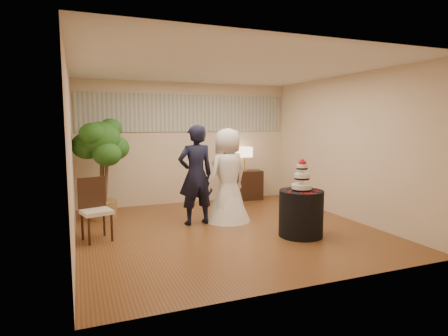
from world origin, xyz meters
name	(u,v)px	position (x,y,z in m)	size (l,w,h in m)	color
floor	(227,230)	(0.00, 0.00, 0.00)	(5.00, 5.00, 0.00)	brown
ceiling	(227,68)	(0.00, 0.00, 2.80)	(5.00, 5.00, 0.00)	white
wall_back	(187,143)	(0.00, 2.50, 1.40)	(5.00, 0.06, 2.80)	beige
wall_front	(311,166)	(0.00, -2.50, 1.40)	(5.00, 0.06, 2.80)	beige
wall_left	(71,155)	(-2.50, 0.00, 1.40)	(0.06, 5.00, 2.80)	beige
wall_right	(345,147)	(2.50, 0.00, 1.40)	(0.06, 5.00, 2.80)	beige
mural_border	(187,113)	(0.00, 2.48, 2.10)	(4.90, 0.02, 0.85)	#AAAC9F
groom	(196,175)	(-0.39, 0.57, 0.92)	(0.67, 0.44, 1.85)	black
bride	(228,175)	(0.24, 0.57, 0.89)	(0.88, 0.88, 1.78)	white
cake_table	(301,213)	(1.01, -0.79, 0.38)	(0.73, 0.73, 0.77)	black
wedding_cake	(302,175)	(1.01, -0.79, 1.03)	(0.33, 0.33, 0.52)	white
console	(244,185)	(1.37, 2.26, 0.36)	(0.86, 0.38, 0.72)	black
table_lamp	(244,159)	(1.37, 2.26, 1.01)	(0.30, 0.30, 0.58)	#CEB388
ficus_tree	(102,168)	(-1.98, 1.62, 1.00)	(0.96, 0.96, 2.01)	#275C1C
side_chair	(96,210)	(-2.17, 0.20, 0.50)	(0.46, 0.48, 1.00)	black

